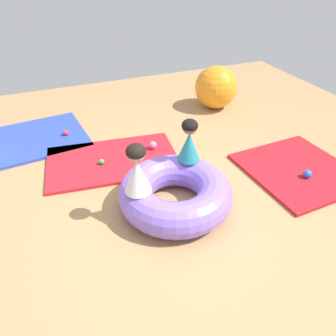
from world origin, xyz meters
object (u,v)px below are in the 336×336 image
at_px(child_in_teal, 189,140).
at_px(play_ball_blue, 307,174).
at_px(child_in_white, 137,169).
at_px(exercise_ball_large, 216,87).
at_px(play_ball_pink, 153,145).
at_px(inflatable_cushion, 175,193).
at_px(play_ball_red, 66,133).
at_px(play_ball_green, 102,162).

bearing_deg(child_in_teal, play_ball_blue, -73.24).
height_order(child_in_white, exercise_ball_large, child_in_white).
xyz_separation_m(child_in_teal, exercise_ball_large, (1.35, 1.80, -0.24)).
bearing_deg(child_in_white, exercise_ball_large, 118.05).
bearing_deg(play_ball_pink, child_in_white, -115.81).
xyz_separation_m(inflatable_cushion, play_ball_red, (-0.86, 1.95, -0.10)).
bearing_deg(inflatable_cushion, child_in_teal, 46.15).
bearing_deg(play_ball_pink, inflatable_cushion, -98.22).
bearing_deg(child_in_teal, inflatable_cushion, 171.34).
height_order(inflatable_cushion, play_ball_green, inflatable_cushion).
xyz_separation_m(child_in_white, play_ball_pink, (0.56, 1.16, -0.51)).
bearing_deg(exercise_ball_large, play_ball_green, -153.93).
xyz_separation_m(child_in_white, exercise_ball_large, (2.02, 2.12, -0.26)).
height_order(inflatable_cushion, child_in_white, child_in_white).
relative_size(child_in_teal, play_ball_pink, 4.42).
xyz_separation_m(inflatable_cushion, child_in_teal, (0.28, 0.29, 0.41)).
distance_m(inflatable_cushion, play_ball_green, 1.17).
bearing_deg(inflatable_cushion, child_in_white, -175.75).
relative_size(play_ball_green, exercise_ball_large, 0.10).
bearing_deg(child_in_white, play_ball_green, 169.86).
distance_m(inflatable_cushion, exercise_ball_large, 2.65).
height_order(play_ball_pink, play_ball_green, play_ball_pink).
relative_size(child_in_white, exercise_ball_large, 0.73).
height_order(child_in_white, play_ball_pink, child_in_white).
height_order(play_ball_red, play_ball_green, play_ball_red).
bearing_deg(play_ball_red, child_in_teal, -55.74).
distance_m(play_ball_pink, play_ball_green, 0.72).
xyz_separation_m(inflatable_cushion, play_ball_pink, (0.16, 1.13, -0.09)).
relative_size(play_ball_red, play_ball_green, 1.20).
bearing_deg(play_ball_blue, play_ball_red, 139.45).
relative_size(child_in_teal, child_in_white, 0.94).
bearing_deg(child_in_white, play_ball_blue, 68.15).
height_order(child_in_teal, exercise_ball_large, child_in_teal).
bearing_deg(child_in_teal, play_ball_red, 69.44).
distance_m(inflatable_cushion, child_in_white, 0.58).
bearing_deg(inflatable_cushion, play_ball_blue, -5.49).
bearing_deg(inflatable_cushion, exercise_ball_large, 52.15).
bearing_deg(play_ball_red, play_ball_blue, -40.55).
xyz_separation_m(play_ball_green, exercise_ball_large, (2.17, 1.06, 0.27)).
bearing_deg(inflatable_cushion, play_ball_pink, 81.78).
xyz_separation_m(play_ball_blue, exercise_ball_large, (0.02, 2.24, 0.26)).
bearing_deg(child_in_teal, play_ball_green, 83.45).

